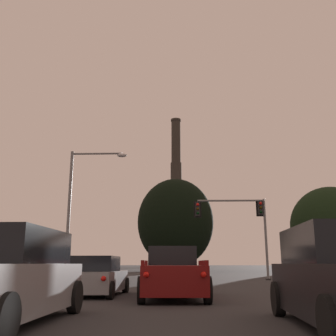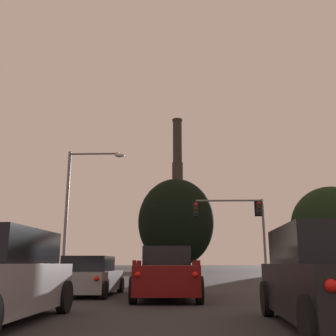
{
  "view_description": "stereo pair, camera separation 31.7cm",
  "coord_description": "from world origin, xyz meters",
  "px_view_note": "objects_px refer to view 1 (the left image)",
  "views": [
    {
      "loc": [
        0.35,
        -2.07,
        1.16
      ],
      "look_at": [
        -1.39,
        49.37,
        13.72
      ],
      "focal_mm": 42.0,
      "sensor_mm": 36.0,
      "label": 1
    },
    {
      "loc": [
        0.66,
        -2.06,
        1.16
      ],
      "look_at": [
        -1.39,
        49.37,
        13.72
      ],
      "focal_mm": 42.0,
      "sensor_mm": 36.0,
      "label": 2
    }
  ],
  "objects_px": {
    "suv_left_lane_third": "(4,277)",
    "pickup_truck_center_lane_second": "(173,274)",
    "street_lamp": "(79,199)",
    "hatchback_left_lane_second": "(96,277)",
    "hatchback_center_lane_front": "(174,273)",
    "traffic_light_overhead_right": "(241,217)",
    "smokestack": "(176,206)"
  },
  "relations": [
    {
      "from": "traffic_light_overhead_right",
      "to": "suv_left_lane_third",
      "type": "bearing_deg",
      "value": -110.23
    },
    {
      "from": "traffic_light_overhead_right",
      "to": "street_lamp",
      "type": "height_order",
      "value": "street_lamp"
    },
    {
      "from": "hatchback_center_lane_front",
      "to": "smokestack",
      "type": "relative_size",
      "value": 0.08
    },
    {
      "from": "suv_left_lane_third",
      "to": "street_lamp",
      "type": "xyz_separation_m",
      "value": [
        -2.93,
        16.45,
        4.25
      ]
    },
    {
      "from": "suv_left_lane_third",
      "to": "hatchback_left_lane_second",
      "type": "height_order",
      "value": "suv_left_lane_third"
    },
    {
      "from": "pickup_truck_center_lane_second",
      "to": "traffic_light_overhead_right",
      "type": "relative_size",
      "value": 0.94
    },
    {
      "from": "pickup_truck_center_lane_second",
      "to": "hatchback_center_lane_front",
      "type": "height_order",
      "value": "pickup_truck_center_lane_second"
    },
    {
      "from": "traffic_light_overhead_right",
      "to": "street_lamp",
      "type": "xyz_separation_m",
      "value": [
        -10.98,
        -5.4,
        0.6
      ]
    },
    {
      "from": "suv_left_lane_third",
      "to": "hatchback_center_lane_front",
      "type": "height_order",
      "value": "suv_left_lane_third"
    },
    {
      "from": "hatchback_center_lane_front",
      "to": "traffic_light_overhead_right",
      "type": "relative_size",
      "value": 0.7
    },
    {
      "from": "street_lamp",
      "to": "hatchback_left_lane_second",
      "type": "bearing_deg",
      "value": -70.57
    },
    {
      "from": "pickup_truck_center_lane_second",
      "to": "suv_left_lane_third",
      "type": "bearing_deg",
      "value": -118.13
    },
    {
      "from": "suv_left_lane_third",
      "to": "pickup_truck_center_lane_second",
      "type": "xyz_separation_m",
      "value": [
        3.22,
        6.68,
        -0.09
      ]
    },
    {
      "from": "street_lamp",
      "to": "smokestack",
      "type": "distance_m",
      "value": 116.25
    },
    {
      "from": "suv_left_lane_third",
      "to": "pickup_truck_center_lane_second",
      "type": "distance_m",
      "value": 7.41
    },
    {
      "from": "hatchback_left_lane_second",
      "to": "hatchback_center_lane_front",
      "type": "relative_size",
      "value": 1.0
    },
    {
      "from": "hatchback_left_lane_second",
      "to": "pickup_truck_center_lane_second",
      "type": "height_order",
      "value": "pickup_truck_center_lane_second"
    },
    {
      "from": "hatchback_left_lane_second",
      "to": "traffic_light_overhead_right",
      "type": "bearing_deg",
      "value": 63.29
    },
    {
      "from": "hatchback_left_lane_second",
      "to": "pickup_truck_center_lane_second",
      "type": "xyz_separation_m",
      "value": [
        2.88,
        -0.52,
        0.14
      ]
    },
    {
      "from": "suv_left_lane_third",
      "to": "hatchback_left_lane_second",
      "type": "distance_m",
      "value": 7.21
    },
    {
      "from": "suv_left_lane_third",
      "to": "street_lamp",
      "type": "distance_m",
      "value": 17.24
    },
    {
      "from": "street_lamp",
      "to": "hatchback_center_lane_front",
      "type": "bearing_deg",
      "value": -21.22
    },
    {
      "from": "pickup_truck_center_lane_second",
      "to": "traffic_light_overhead_right",
      "type": "xyz_separation_m",
      "value": [
        4.83,
        15.17,
        3.74
      ]
    },
    {
      "from": "hatchback_left_lane_second",
      "to": "hatchback_center_lane_front",
      "type": "xyz_separation_m",
      "value": [
        2.78,
        6.9,
        0.0
      ]
    },
    {
      "from": "suv_left_lane_third",
      "to": "hatchback_center_lane_front",
      "type": "relative_size",
      "value": 1.18
    },
    {
      "from": "suv_left_lane_third",
      "to": "hatchback_center_lane_front",
      "type": "bearing_deg",
      "value": 77.88
    },
    {
      "from": "suv_left_lane_third",
      "to": "street_lamp",
      "type": "height_order",
      "value": "street_lamp"
    },
    {
      "from": "pickup_truck_center_lane_second",
      "to": "hatchback_center_lane_front",
      "type": "distance_m",
      "value": 7.43
    },
    {
      "from": "hatchback_left_lane_second",
      "to": "traffic_light_overhead_right",
      "type": "distance_m",
      "value": 17.01
    },
    {
      "from": "traffic_light_overhead_right",
      "to": "street_lamp",
      "type": "relative_size",
      "value": 0.72
    },
    {
      "from": "suv_left_lane_third",
      "to": "hatchback_center_lane_front",
      "type": "distance_m",
      "value": 14.44
    },
    {
      "from": "hatchback_center_lane_front",
      "to": "smokestack",
      "type": "height_order",
      "value": "smokestack"
    }
  ]
}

